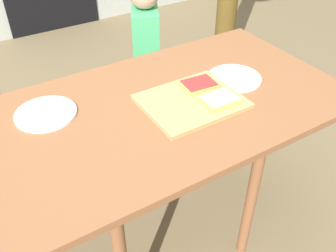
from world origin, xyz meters
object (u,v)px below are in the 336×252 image
at_px(plate_white_left, 46,113).
at_px(cutting_board, 192,101).
at_px(plate_white_right, 234,78).
at_px(pizza_slice_far_right, 199,85).
at_px(child_right, 146,58).
at_px(pizza_slice_near_right, 220,99).
at_px(dining_table, 152,124).

bearing_deg(plate_white_left, cutting_board, -23.92).
bearing_deg(plate_white_right, pizza_slice_far_right, 178.11).
bearing_deg(cutting_board, plate_white_right, 12.22).
xyz_separation_m(plate_white_right, child_right, (-0.06, 0.67, -0.18)).
relative_size(cutting_board, pizza_slice_near_right, 2.59).
distance_m(cutting_board, pizza_slice_far_right, 0.10).
xyz_separation_m(dining_table, plate_white_right, (0.41, 0.01, 0.08)).
bearing_deg(child_right, pizza_slice_near_right, -98.12).
relative_size(pizza_slice_far_right, pizza_slice_near_right, 1.03).
xyz_separation_m(cutting_board, plate_white_left, (-0.50, 0.22, -0.00)).
bearing_deg(child_right, plate_white_left, -144.24).
bearing_deg(plate_white_right, cutting_board, -167.78).
distance_m(plate_white_right, child_right, 0.69).
bearing_deg(dining_table, child_right, 62.80).
height_order(pizza_slice_far_right, pizza_slice_near_right, same).
xyz_separation_m(dining_table, child_right, (0.34, 0.67, -0.11)).
bearing_deg(dining_table, pizza_slice_near_right, -26.41).
height_order(plate_white_left, child_right, child_right).
bearing_deg(pizza_slice_far_right, plate_white_left, 164.55).
relative_size(cutting_board, plate_white_left, 1.64).
bearing_deg(cutting_board, dining_table, 161.56).
height_order(pizza_slice_far_right, child_right, child_right).
height_order(cutting_board, child_right, child_right).
xyz_separation_m(cutting_board, pizza_slice_near_right, (0.08, -0.07, 0.02)).
bearing_deg(pizza_slice_near_right, cutting_board, 141.55).
bearing_deg(cutting_board, plate_white_left, 156.08).
height_order(cutting_board, pizza_slice_far_right, pizza_slice_far_right).
relative_size(dining_table, plate_white_right, 6.89).
xyz_separation_m(pizza_slice_far_right, plate_white_right, (0.18, -0.01, -0.02)).
relative_size(plate_white_right, child_right, 0.22).
distance_m(pizza_slice_near_right, plate_white_left, 0.65).
relative_size(dining_table, pizza_slice_far_right, 10.53).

